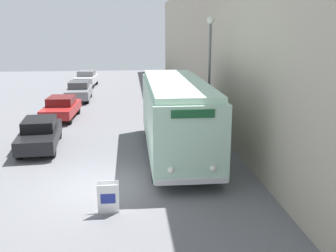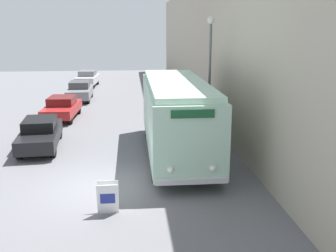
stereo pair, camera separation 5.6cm
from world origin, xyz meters
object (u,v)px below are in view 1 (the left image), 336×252
at_px(parked_car_near, 40,134).
at_px(parked_car_distant, 87,78).
at_px(parked_car_mid, 61,107).
at_px(parked_car_far, 79,91).
at_px(sign_board, 108,199).
at_px(streetlamp, 210,63).
at_px(vintage_bus, 176,114).

xyz_separation_m(parked_car_near, parked_car_distant, (0.16, 20.46, 0.06)).
bearing_deg(parked_car_mid, parked_car_far, 89.75).
distance_m(sign_board, parked_car_distant, 27.94).
height_order(streetlamp, parked_car_near, streetlamp).
bearing_deg(sign_board, streetlamp, 57.69).
bearing_deg(streetlamp, parked_car_near, -179.54).
bearing_deg(parked_car_far, streetlamp, -58.76).
height_order(vintage_bus, parked_car_distant, vintage_bus).
relative_size(vintage_bus, streetlamp, 1.50).
distance_m(parked_car_far, parked_car_distant, 7.69).
height_order(parked_car_near, parked_car_distant, parked_car_distant).
xyz_separation_m(parked_car_far, parked_car_distant, (-0.18, 7.69, 0.02)).
bearing_deg(parked_car_mid, vintage_bus, -48.36).
relative_size(streetlamp, parked_car_mid, 1.42).
distance_m(vintage_bus, parked_car_near, 6.75).
relative_size(parked_car_far, parked_car_distant, 1.04).
bearing_deg(parked_car_mid, parked_car_distant, 92.17).
bearing_deg(streetlamp, parked_car_mid, 142.85).
relative_size(parked_car_near, parked_car_distant, 1.11).
height_order(sign_board, parked_car_near, parked_car_near).
relative_size(sign_board, parked_car_near, 0.22).
relative_size(parked_car_near, parked_car_far, 1.07).
bearing_deg(parked_car_far, sign_board, -81.38).
bearing_deg(parked_car_mid, sign_board, -72.25).
distance_m(streetlamp, parked_car_distant, 22.18).
bearing_deg(parked_car_far, parked_car_mid, -93.73).
relative_size(sign_board, parked_car_mid, 0.23).
distance_m(vintage_bus, streetlamp, 3.31).
bearing_deg(parked_car_near, parked_car_mid, 85.37).
bearing_deg(parked_car_distant, sign_board, -78.71).
distance_m(parked_car_near, parked_car_distant, 20.46).
bearing_deg(sign_board, parked_car_mid, 104.91).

